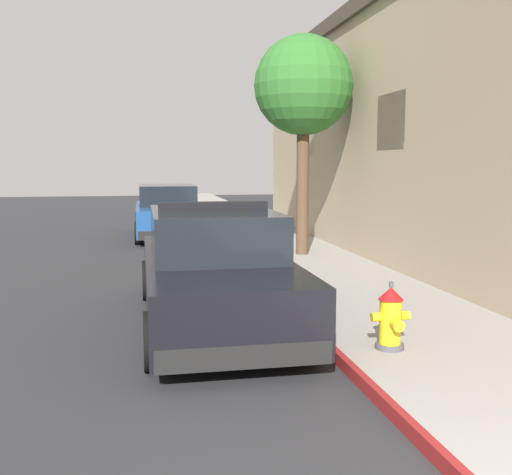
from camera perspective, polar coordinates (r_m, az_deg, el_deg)
ground_plane at (r=12.64m, az=-22.41°, el=-3.89°), size 27.79×60.00×0.20m
sidewalk_pavement at (r=12.83m, az=4.83°, el=-2.45°), size 2.67×60.00×0.14m
curb_painted_edge at (r=12.53m, az=-1.23°, el=-2.66°), size 0.08×60.00×0.14m
storefront_building at (r=13.27m, az=23.33°, el=9.70°), size 5.47×21.05×5.83m
police_cruiser at (r=8.12m, az=-4.04°, el=-3.18°), size 1.94×4.84×1.68m
parked_car_silver_ahead at (r=18.18m, az=-8.53°, el=2.43°), size 1.94×4.84×1.56m
fire_hydrant at (r=6.80m, az=12.83°, el=-7.59°), size 0.44×0.40×0.76m
street_tree at (r=13.61m, az=4.59°, el=14.20°), size 2.21×2.21×4.89m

